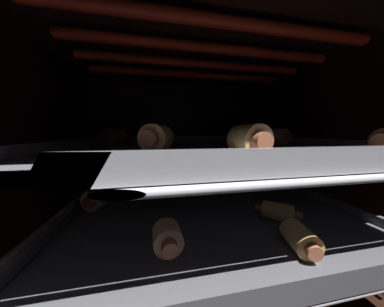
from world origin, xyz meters
TOP-DOWN VIEW (x-y plane):
  - ground_plane at (0.00, 0.00)cm, footprint 56.26×51.59cm
  - oven_wall_back at (0.00, 25.20)cm, footprint 56.26×1.20cm
  - oven_wall_left at (-27.53, 0.00)cm, footprint 1.20×49.19cm
  - oven_wall_right at (27.53, 0.00)cm, footprint 1.20×49.19cm
  - oven_ceiling at (0.00, 0.00)cm, footprint 56.26×51.59cm
  - heating_element at (0.00, 0.00)cm, footprint 43.09×21.83cm
  - oven_rack_lower at (0.00, 0.00)cm, footprint 51.47×48.21cm
  - baking_tray_lower at (0.00, 0.00)cm, footprint 43.20×43.17cm
  - pig_in_blanket_lower_0 at (16.18, 3.18)cm, footprint 4.60×5.44cm
  - pig_in_blanket_lower_1 at (-13.03, 10.27)cm, footprint 5.06×5.09cm
  - pig_in_blanket_lower_2 at (-17.17, 7.28)cm, footprint 5.07×4.27cm
  - pig_in_blanket_lower_3 at (-18.41, -0.66)cm, footprint 4.12×5.15cm
  - pig_in_blanket_lower_4 at (8.63, -10.50)cm, footprint 5.41×4.91cm
  - pig_in_blanket_lower_5 at (13.91, 12.85)cm, footprint 4.54×4.40cm
  - pig_in_blanket_lower_6 at (-4.37, 12.81)cm, footprint 4.39×5.12cm
  - pig_in_blanket_lower_7 at (6.47, -16.92)cm, footprint 3.46×5.47cm
  - pig_in_blanket_lower_8 at (-7.46, -14.25)cm, footprint 3.23×4.95cm
  - oven_rack_upper at (0.00, -0.00)cm, footprint 51.34×48.21cm
  - baking_tray_upper at (0.00, 0.00)cm, footprint 43.20×43.17cm
  - pig_in_blanket_upper_0 at (13.08, -2.99)cm, footprint 4.39×5.28cm
  - pig_in_blanket_upper_1 at (-8.27, -11.26)cm, footprint 4.19×6.06cm
  - pig_in_blanket_upper_2 at (-6.23, 17.49)cm, footprint 5.10×5.90cm
  - pig_in_blanket_upper_3 at (0.15, -17.08)cm, footprint 3.24×5.15cm
  - pig_in_blanket_upper_4 at (14.45, 7.87)cm, footprint 2.93×6.08cm
  - pig_in_blanket_upper_6 at (-17.70, 12.98)cm, footprint 4.90×5.92cm

SIDE VIEW (x-z plane):
  - ground_plane at x=0.00cm, z-range -1.20..0.00cm
  - oven_rack_lower at x=0.00cm, z-range 8.47..9.26cm
  - baking_tray_lower at x=0.00cm, z-range 8.73..11.16cm
  - pig_in_blanket_lower_4 at x=8.63cm, z-range 10.46..12.95cm
  - pig_in_blanket_lower_6 at x=-4.37cm, z-range 10.46..12.99cm
  - pig_in_blanket_lower_7 at x=6.47cm, z-range 10.46..13.12cm
  - pig_in_blanket_lower_0 at x=16.18cm, z-range 10.46..13.35cm
  - pig_in_blanket_lower_8 at x=-7.46cm, z-range 10.46..13.54cm
  - pig_in_blanket_lower_1 at x=-13.03cm, z-range 10.46..13.58cm
  - pig_in_blanket_lower_5 at x=13.91cm, z-range 10.46..13.67cm
  - pig_in_blanket_lower_2 at x=-17.17cm, z-range 10.46..13.76cm
  - pig_in_blanket_lower_3 at x=-18.41cm, z-range 10.46..13.85cm
  - oven_wall_back at x=0.00cm, z-range 0.00..38.22cm
  - oven_wall_left at x=-27.53cm, z-range 0.00..38.22cm
  - oven_wall_right at x=27.53cm, z-range 0.00..38.22cm
  - oven_rack_upper at x=0.00cm, z-range 19.20..19.87cm
  - baking_tray_upper at x=0.00cm, z-range 19.41..21.49cm
  - pig_in_blanket_upper_4 at x=14.45cm, z-range 20.87..23.37cm
  - pig_in_blanket_upper_0 at x=13.08cm, z-range 20.87..23.71cm
  - pig_in_blanket_upper_3 at x=0.15cm, z-range 20.87..23.79cm
  - pig_in_blanket_upper_6 at x=-17.70cm, z-range 20.87..23.91cm
  - pig_in_blanket_upper_1 at x=-8.27cm, z-range 20.87..23.96cm
  - pig_in_blanket_upper_2 at x=-6.23cm, z-range 20.87..24.17cm
  - heating_element at x=0.00cm, z-range 35.60..37.14cm
  - oven_ceiling at x=0.00cm, z-range 38.22..39.42cm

